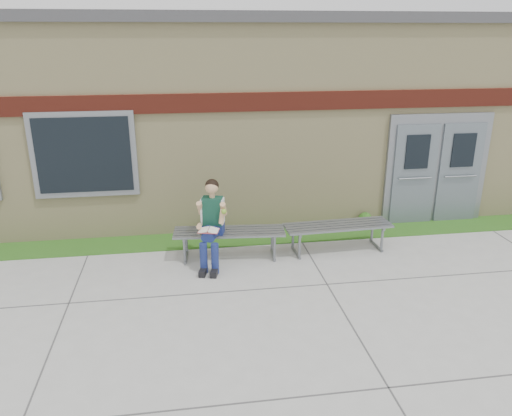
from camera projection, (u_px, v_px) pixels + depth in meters
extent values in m
plane|color=#9E9E99|center=(272.00, 305.00, 7.42)|extent=(80.00, 80.00, 0.00)
cube|color=#1B5216|center=(248.00, 237.00, 9.84)|extent=(16.00, 0.80, 0.02)
cube|color=beige|center=(229.00, 110.00, 12.35)|extent=(16.00, 6.00, 4.00)
cube|color=#3F3F42|center=(228.00, 20.00, 11.65)|extent=(16.20, 6.20, 0.20)
cube|color=maroon|center=(245.00, 102.00, 9.32)|extent=(16.00, 0.06, 0.35)
cube|color=slate|center=(84.00, 155.00, 9.20)|extent=(1.90, 0.08, 1.60)
cube|color=black|center=(84.00, 155.00, 9.16)|extent=(1.70, 0.04, 1.40)
cube|color=slate|center=(436.00, 169.00, 10.36)|extent=(2.20, 0.08, 2.30)
cube|color=slate|center=(414.00, 175.00, 10.28)|extent=(0.92, 0.06, 2.10)
cube|color=slate|center=(459.00, 173.00, 10.42)|extent=(0.92, 0.06, 2.10)
cube|color=slate|center=(229.00, 232.00, 8.85)|extent=(2.01, 0.72, 0.04)
cube|color=slate|center=(185.00, 248.00, 8.83)|extent=(0.10, 0.55, 0.45)
cube|color=slate|center=(273.00, 243.00, 9.05)|extent=(0.10, 0.55, 0.45)
cube|color=slate|center=(338.00, 225.00, 9.13)|extent=(1.99, 0.64, 0.04)
cube|color=slate|center=(296.00, 241.00, 9.11)|extent=(0.08, 0.55, 0.45)
cube|color=slate|center=(378.00, 236.00, 9.33)|extent=(0.08, 0.55, 0.45)
cube|color=#161756|center=(213.00, 228.00, 8.73)|extent=(0.42, 0.34, 0.17)
cube|color=#103C28|center=(213.00, 211.00, 8.60)|extent=(0.38, 0.29, 0.49)
sphere|color=tan|center=(212.00, 187.00, 8.44)|extent=(0.27, 0.27, 0.22)
sphere|color=black|center=(212.00, 186.00, 8.46)|extent=(0.29, 0.29, 0.24)
cylinder|color=#161756|center=(205.00, 233.00, 8.47)|extent=(0.27, 0.47, 0.16)
cylinder|color=#161756|center=(216.00, 233.00, 8.45)|extent=(0.27, 0.47, 0.16)
cylinder|color=#161756|center=(204.00, 258.00, 8.34)|extent=(0.13, 0.13, 0.53)
cylinder|color=#161756|center=(215.00, 259.00, 8.32)|extent=(0.13, 0.13, 0.53)
cube|color=black|center=(203.00, 272.00, 8.34)|extent=(0.17, 0.30, 0.11)
cube|color=black|center=(215.00, 272.00, 8.33)|extent=(0.17, 0.30, 0.11)
cylinder|color=tan|center=(200.00, 208.00, 8.53)|extent=(0.15, 0.25, 0.28)
cylinder|color=tan|center=(224.00, 209.00, 8.50)|extent=(0.15, 0.25, 0.28)
cube|color=white|center=(209.00, 230.00, 8.30)|extent=(0.38, 0.31, 0.02)
cube|color=#CA4B51|center=(209.00, 231.00, 8.31)|extent=(0.38, 0.32, 0.01)
sphere|color=#7EB22F|center=(224.00, 211.00, 8.35)|extent=(0.09, 0.09, 0.09)
sphere|color=#1B5216|center=(207.00, 227.00, 9.91)|extent=(0.30, 0.30, 0.30)
sphere|color=#1B5216|center=(365.00, 219.00, 10.38)|extent=(0.29, 0.29, 0.29)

